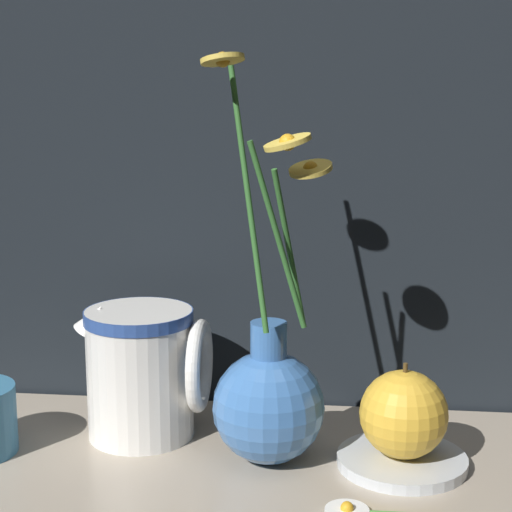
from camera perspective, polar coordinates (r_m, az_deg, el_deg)
The scene contains 7 objects.
ground_plane at distance 0.81m, azimuth -0.35°, elevation -14.13°, with size 6.00×6.00×0.00m, color black.
shelf at distance 0.81m, azimuth -0.35°, elevation -13.75°, with size 0.72×0.28×0.01m.
vase_with_flowers at distance 0.79m, azimuth 0.86°, elevation -9.36°, with size 0.12×0.12×0.36m.
ceramic_pitcher at distance 0.84m, azimuth -7.51°, elevation -7.37°, with size 0.13×0.11×0.14m.
saucer_plate at distance 0.80m, azimuth 9.72°, elevation -13.37°, with size 0.12×0.12×0.01m.
orange_fruit at distance 0.79m, azimuth 9.83°, elevation -10.41°, with size 0.08×0.08×0.09m.
loose_daisy at distance 0.72m, azimuth 7.25°, elevation -16.58°, with size 0.12×0.04×0.01m.
Camera 1 is at (0.08, -0.73, 0.35)m, focal length 60.00 mm.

